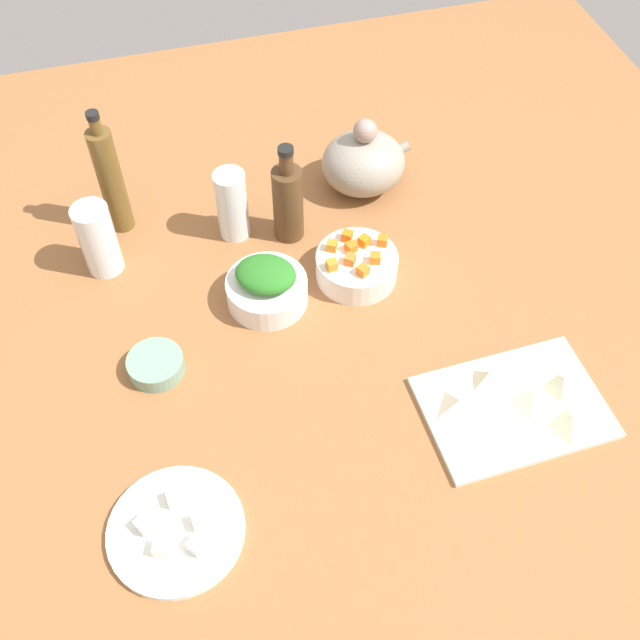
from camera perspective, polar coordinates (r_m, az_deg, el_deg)
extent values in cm
cube|color=#966137|center=(133.80, 0.00, -1.71)|extent=(190.00, 190.00, 3.00)
cube|color=silver|center=(128.01, 14.29, -6.35)|extent=(29.55, 21.13, 1.00)
cylinder|color=white|center=(116.41, -10.72, -15.22)|extent=(20.10, 20.10, 1.20)
cylinder|color=white|center=(136.23, -3.99, 2.18)|extent=(14.58, 14.58, 5.05)
cylinder|color=white|center=(139.92, 2.76, 4.05)|extent=(15.03, 15.03, 5.13)
cylinder|color=gray|center=(130.29, -12.20, -3.30)|extent=(9.47, 9.47, 3.10)
ellipsoid|color=gray|center=(155.27, 3.27, 11.66)|extent=(16.83, 15.61, 12.01)
sphere|color=gray|center=(150.29, 3.41, 13.95)|extent=(4.71, 4.71, 4.71)
cylinder|color=gray|center=(156.31, 5.86, 12.50)|extent=(5.38, 2.00, 3.93)
cylinder|color=#51361E|center=(143.77, -2.41, 8.67)|extent=(5.72, 5.72, 15.55)
cylinder|color=#51361E|center=(137.17, -2.55, 11.68)|extent=(2.57, 2.57, 4.25)
cylinder|color=black|center=(135.42, -2.59, 12.56)|extent=(2.86, 2.86, 1.20)
cylinder|color=brown|center=(148.26, -15.37, 9.97)|extent=(4.61, 4.61, 22.33)
cylinder|color=brown|center=(140.43, -16.48, 13.79)|extent=(2.08, 2.08, 3.06)
cylinder|color=black|center=(139.19, -16.69, 14.47)|extent=(2.31, 2.31, 1.20)
cylinder|color=white|center=(145.13, -6.60, 8.57)|extent=(5.98, 5.98, 14.60)
cylinder|color=white|center=(143.52, -16.30, 5.83)|extent=(6.68, 6.68, 14.64)
cube|color=orange|center=(134.65, 3.23, 3.73)|extent=(2.46, 2.46, 1.80)
cube|color=orange|center=(138.48, 0.89, 5.58)|extent=(2.45, 2.45, 1.80)
cube|color=orange|center=(139.56, 3.34, 5.94)|extent=(2.47, 2.47, 1.80)
cube|color=orange|center=(135.31, 0.89, 4.14)|extent=(1.95, 1.95, 1.80)
cube|color=orange|center=(139.81, 4.71, 5.94)|extent=(2.42, 2.42, 1.80)
cube|color=orange|center=(136.76, 4.17, 4.65)|extent=(2.25, 2.25, 1.80)
cube|color=orange|center=(136.26, 2.27, 4.54)|extent=(2.52, 2.52, 1.80)
cube|color=orange|center=(140.30, 2.04, 6.32)|extent=(2.51, 2.51, 1.80)
cube|color=orange|center=(138.34, 2.35, 5.47)|extent=(2.28, 2.28, 1.80)
ellipsoid|color=#2B7624|center=(132.82, -4.10, 3.44)|extent=(13.88, 13.26, 3.98)
cube|color=#EEE2C9|center=(116.62, -10.82, -12.99)|extent=(2.38, 2.38, 2.20)
cube|color=white|center=(113.94, -11.81, -16.37)|extent=(2.82, 2.82, 2.20)
cube|color=white|center=(114.52, -8.98, -14.67)|extent=(2.48, 2.48, 2.20)
cube|color=silver|center=(115.82, -13.04, -14.70)|extent=(3.02, 3.02, 2.20)
cube|color=silver|center=(113.21, -9.25, -16.33)|extent=(3.10, 3.10, 2.20)
pyramid|color=beige|center=(127.69, 15.66, -5.78)|extent=(6.87, 7.03, 2.11)
pyramid|color=beige|center=(124.16, 10.34, -6.26)|extent=(6.79, 6.54, 2.73)
pyramid|color=beige|center=(127.76, 12.48, -4.20)|extent=(5.24, 5.38, 3.12)
pyramid|color=beige|center=(130.20, 17.69, -4.56)|extent=(5.51, 5.49, 3.11)
pyramid|color=beige|center=(126.70, 18.28, -7.29)|extent=(6.37, 6.31, 2.88)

